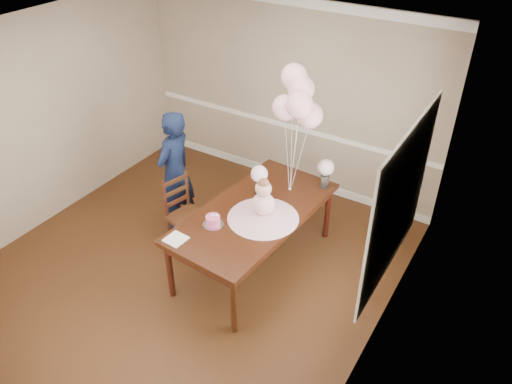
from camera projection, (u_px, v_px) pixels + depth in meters
name	position (u px, v px, depth m)	size (l,w,h in m)	color
floor	(183.00, 273.00, 5.96)	(4.50, 5.00, 0.00)	#311A0C
ceiling	(159.00, 50.00, 4.45)	(4.50, 5.00, 0.02)	white
wall_back	(287.00, 96.00, 6.97)	(4.50, 0.02, 2.70)	gray
wall_left	(32.00, 127.00, 6.18)	(0.02, 5.00, 2.70)	gray
wall_right	(379.00, 252.00, 4.23)	(0.02, 5.00, 2.70)	gray
chair_rail_trim	(286.00, 125.00, 7.22)	(4.50, 0.02, 0.07)	white
crown_molding	(291.00, 1.00, 6.25)	(4.50, 0.02, 0.12)	white
baseboard_trim	(284.00, 175.00, 7.69)	(4.50, 0.02, 0.12)	white
window_frame	(399.00, 203.00, 4.48)	(0.02, 1.66, 1.56)	white
window_blinds	(397.00, 202.00, 4.49)	(0.01, 1.50, 1.40)	white
dining_table_top	(254.00, 213.00, 5.68)	(1.06, 2.11, 0.05)	black
table_apron	(254.00, 218.00, 5.72)	(0.95, 2.01, 0.11)	black
table_leg_fl	(170.00, 270.00, 5.46)	(0.07, 0.07, 0.74)	black
table_leg_fr	(234.00, 306.00, 5.03)	(0.07, 0.07, 0.74)	black
table_leg_bl	(270.00, 190.00, 6.77)	(0.07, 0.07, 0.74)	black
table_leg_br	(327.00, 213.00, 6.34)	(0.07, 0.07, 0.74)	black
baby_skirt	(263.00, 214.00, 5.52)	(0.80, 0.80, 0.11)	#D69EB2
baby_torso	(263.00, 204.00, 5.45)	(0.25, 0.25, 0.25)	#FFA1D1
baby_head	(263.00, 189.00, 5.33)	(0.18, 0.18, 0.18)	#D59F93
baby_hair	(263.00, 184.00, 5.30)	(0.13, 0.13, 0.13)	brown
cake_platter	(213.00, 225.00, 5.44)	(0.23, 0.23, 0.01)	#BABABF
birthday_cake	(213.00, 220.00, 5.41)	(0.16, 0.16, 0.11)	#E34783
cake_flower_a	(213.00, 215.00, 5.37)	(0.03, 0.03, 0.03)	silver
cake_flower_b	(216.00, 215.00, 5.37)	(0.03, 0.03, 0.03)	white
rose_vase_near	(259.00, 188.00, 5.91)	(0.11, 0.11, 0.17)	silver
roses_near	(259.00, 174.00, 5.80)	(0.20, 0.20, 0.20)	white
rose_vase_far	(325.00, 181.00, 6.03)	(0.11, 0.11, 0.17)	silver
roses_far	(326.00, 167.00, 5.92)	(0.20, 0.20, 0.20)	beige
napkin	(176.00, 239.00, 5.24)	(0.21, 0.21, 0.01)	white
balloon_weight	(290.00, 190.00, 6.00)	(0.04, 0.04, 0.02)	silver
balloon_a	(285.00, 108.00, 5.46)	(0.30, 0.30, 0.30)	#FFB4D0
balloon_b	(300.00, 105.00, 5.27)	(0.30, 0.30, 0.30)	#FFB4C5
balloon_c	(301.00, 89.00, 5.36)	(0.30, 0.30, 0.30)	#F6AEC3
balloon_d	(294.00, 77.00, 5.36)	(0.30, 0.30, 0.30)	#FFB4C9
balloon_e	(310.00, 115.00, 5.42)	(0.30, 0.30, 0.30)	#F7AFBE
balloon_ribbon_a	(287.00, 157.00, 5.78)	(0.00, 0.00, 0.89)	white
balloon_ribbon_b	(294.00, 156.00, 5.68)	(0.00, 0.00, 0.99)	white
balloon_ribbon_c	(295.00, 148.00, 5.72)	(0.00, 0.00, 1.10)	white
balloon_ribbon_d	(292.00, 143.00, 5.72)	(0.00, 0.00, 1.20)	white
balloon_ribbon_e	(299.00, 160.00, 5.75)	(0.00, 0.00, 0.83)	silver
dining_chair_seat	(187.00, 218.00, 6.17)	(0.41, 0.41, 0.05)	#3B2010
chair_leg_fl	(170.00, 231.00, 6.30)	(0.04, 0.04, 0.40)	#3B1810
chair_leg_fr	(186.00, 244.00, 6.10)	(0.04, 0.04, 0.40)	#3B1B10
chair_leg_bl	(191.00, 220.00, 6.49)	(0.04, 0.04, 0.40)	#3A210F
chair_leg_br	(207.00, 232.00, 6.30)	(0.04, 0.04, 0.40)	#3B1D10
chair_back_post_l	(165.00, 199.00, 6.03)	(0.04, 0.04, 0.52)	#35130E
chair_back_post_r	(187.00, 188.00, 6.23)	(0.04, 0.04, 0.52)	#341C0E
chair_slat_low	(177.00, 201.00, 6.20)	(0.03, 0.37, 0.05)	#391A0F
chair_slat_mid	(176.00, 191.00, 6.11)	(0.03, 0.37, 0.05)	#371E0F
chair_slat_top	(175.00, 181.00, 6.03)	(0.03, 0.37, 0.05)	#311A0D
woman	(175.00, 172.00, 6.30)	(0.60, 0.40, 1.64)	#0E1733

